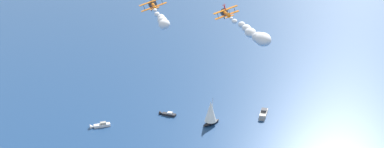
{
  "coord_description": "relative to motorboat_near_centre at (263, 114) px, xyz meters",
  "views": [
    {
      "loc": [
        -3.78,
        -120.13,
        70.5
      ],
      "look_at": [
        -0.11,
        0.73,
        27.81
      ],
      "focal_mm": 41.83,
      "sensor_mm": 36.0,
      "label": 1
    }
  ],
  "objects": [
    {
      "name": "biplane_wingman",
      "position": [
        -17.59,
        -26.45,
        43.7
      ],
      "size": [
        7.5,
        6.98,
        3.99
      ],
      "color": "orange"
    },
    {
      "name": "biplane_lead",
      "position": [
        -37.91,
        -32.63,
        47.31
      ],
      "size": [
        7.5,
        6.98,
        3.99
      ],
      "color": "orange"
    },
    {
      "name": "motorboat_near_centre",
      "position": [
        0.0,
        0.0,
        0.0
      ],
      "size": [
        5.19,
        9.67,
        2.72
      ],
      "color": "#9E9993",
      "rests_on": "ground_plane"
    },
    {
      "name": "sailboat_inshore",
      "position": [
        -20.14,
        -6.38,
        3.85
      ],
      "size": [
        7.23,
        6.85,
        10.04
      ],
      "color": "black",
      "rests_on": "ground_plane"
    },
    {
      "name": "smoke_trail_lead",
      "position": [
        -35.04,
        -50.17,
        47.12
      ],
      "size": [
        5.41,
        19.04,
        2.88
      ],
      "color": "silver"
    },
    {
      "name": "wingwalker_wingman",
      "position": [
        -18.26,
        -26.55,
        45.79
      ],
      "size": [
        0.99,
        0.28,
        1.77
      ],
      "color": "red"
    },
    {
      "name": "motorboat_far_stbd",
      "position": [
        -59.78,
        -7.24,
        -0.18
      ],
      "size": [
        7.35,
        3.94,
        2.07
      ],
      "color": "white",
      "rests_on": "ground_plane"
    },
    {
      "name": "smoke_trail_wingman",
      "position": [
        -13.43,
        -50.62,
        43.76
      ],
      "size": [
        7.49,
        28.0,
        4.11
      ],
      "color": "silver"
    },
    {
      "name": "motorboat_far_port",
      "position": [
        -36.04,
        1.92,
        -0.22
      ],
      "size": [
        6.69,
        4.07,
        1.9
      ],
      "color": "black",
      "rests_on": "ground_plane"
    }
  ]
}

